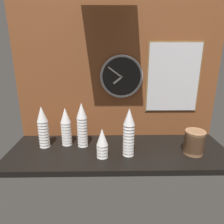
{
  "coord_description": "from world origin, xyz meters",
  "views": [
    {
      "loc": [
        -0.07,
        -1.33,
        0.71
      ],
      "look_at": [
        -0.05,
        0.04,
        0.28
      ],
      "focal_mm": 32.0,
      "sensor_mm": 36.0,
      "label": 1
    }
  ],
  "objects_px": {
    "cup_stack_center_right": "(129,132)",
    "bowl_stack_far_right": "(194,142)",
    "cup_stack_far_left": "(43,127)",
    "menu_board": "(173,78)",
    "cup_stack_left": "(66,126)",
    "wall_clock": "(121,77)",
    "cup_stack_center_left": "(82,125)",
    "cup_stack_center": "(102,143)"
  },
  "relations": [
    {
      "from": "cup_stack_center_right",
      "to": "bowl_stack_far_right",
      "type": "xyz_separation_m",
      "value": [
        0.46,
        0.01,
        -0.08
      ]
    },
    {
      "from": "cup_stack_far_left",
      "to": "menu_board",
      "type": "height_order",
      "value": "menu_board"
    },
    {
      "from": "bowl_stack_far_right",
      "to": "menu_board",
      "type": "height_order",
      "value": "menu_board"
    },
    {
      "from": "bowl_stack_far_right",
      "to": "cup_stack_left",
      "type": "bearing_deg",
      "value": 170.3
    },
    {
      "from": "cup_stack_left",
      "to": "bowl_stack_far_right",
      "type": "distance_m",
      "value": 0.94
    },
    {
      "from": "cup_stack_center_right",
      "to": "cup_stack_left",
      "type": "bearing_deg",
      "value": 159.81
    },
    {
      "from": "cup_stack_center_right",
      "to": "wall_clock",
      "type": "distance_m",
      "value": 0.46
    },
    {
      "from": "cup_stack_left",
      "to": "menu_board",
      "type": "relative_size",
      "value": 0.53
    },
    {
      "from": "cup_stack_center_left",
      "to": "menu_board",
      "type": "relative_size",
      "value": 0.61
    },
    {
      "from": "cup_stack_center_right",
      "to": "cup_stack_far_left",
      "type": "bearing_deg",
      "value": 167.52
    },
    {
      "from": "wall_clock",
      "to": "menu_board",
      "type": "relative_size",
      "value": 0.61
    },
    {
      "from": "menu_board",
      "to": "cup_stack_left",
      "type": "bearing_deg",
      "value": -169.43
    },
    {
      "from": "cup_stack_left",
      "to": "cup_stack_center_right",
      "type": "bearing_deg",
      "value": -20.19
    },
    {
      "from": "cup_stack_left",
      "to": "menu_board",
      "type": "height_order",
      "value": "menu_board"
    },
    {
      "from": "cup_stack_far_left",
      "to": "bowl_stack_far_right",
      "type": "height_order",
      "value": "cup_stack_far_left"
    },
    {
      "from": "cup_stack_far_left",
      "to": "wall_clock",
      "type": "xyz_separation_m",
      "value": [
        0.59,
        0.18,
        0.34
      ]
    },
    {
      "from": "cup_stack_far_left",
      "to": "cup_stack_center_left",
      "type": "relative_size",
      "value": 0.93
    },
    {
      "from": "cup_stack_far_left",
      "to": "wall_clock",
      "type": "relative_size",
      "value": 0.95
    },
    {
      "from": "cup_stack_center",
      "to": "bowl_stack_far_right",
      "type": "distance_m",
      "value": 0.64
    },
    {
      "from": "cup_stack_center_left",
      "to": "menu_board",
      "type": "bearing_deg",
      "value": 14.2
    },
    {
      "from": "cup_stack_left",
      "to": "cup_stack_center_left",
      "type": "bearing_deg",
      "value": -10.66
    },
    {
      "from": "cup_stack_left",
      "to": "bowl_stack_far_right",
      "type": "height_order",
      "value": "cup_stack_left"
    },
    {
      "from": "wall_clock",
      "to": "menu_board",
      "type": "distance_m",
      "value": 0.41
    },
    {
      "from": "cup_stack_center_left",
      "to": "bowl_stack_far_right",
      "type": "bearing_deg",
      "value": -9.55
    },
    {
      "from": "wall_clock",
      "to": "cup_stack_far_left",
      "type": "bearing_deg",
      "value": -163.13
    },
    {
      "from": "bowl_stack_far_right",
      "to": "wall_clock",
      "type": "xyz_separation_m",
      "value": [
        -0.5,
        0.3,
        0.41
      ]
    },
    {
      "from": "cup_stack_center_left",
      "to": "bowl_stack_far_right",
      "type": "xyz_separation_m",
      "value": [
        0.8,
        -0.13,
        -0.08
      ]
    },
    {
      "from": "cup_stack_center_right",
      "to": "menu_board",
      "type": "relative_size",
      "value": 0.61
    },
    {
      "from": "cup_stack_center_left",
      "to": "cup_stack_center",
      "type": "bearing_deg",
      "value": -48.08
    },
    {
      "from": "cup_stack_center_right",
      "to": "bowl_stack_far_right",
      "type": "distance_m",
      "value": 0.47
    },
    {
      "from": "bowl_stack_far_right",
      "to": "menu_board",
      "type": "bearing_deg",
      "value": 105.4
    },
    {
      "from": "menu_board",
      "to": "cup_stack_far_left",
      "type": "bearing_deg",
      "value": -169.38
    },
    {
      "from": "cup_stack_center",
      "to": "cup_stack_far_left",
      "type": "distance_m",
      "value": 0.48
    },
    {
      "from": "cup_stack_left",
      "to": "cup_stack_center",
      "type": "bearing_deg",
      "value": -34.88
    },
    {
      "from": "cup_stack_far_left",
      "to": "cup_stack_left",
      "type": "distance_m",
      "value": 0.17
    },
    {
      "from": "cup_stack_center_left",
      "to": "bowl_stack_far_right",
      "type": "height_order",
      "value": "cup_stack_center_left"
    },
    {
      "from": "cup_stack_center",
      "to": "wall_clock",
      "type": "distance_m",
      "value": 0.55
    },
    {
      "from": "cup_stack_far_left",
      "to": "cup_stack_left",
      "type": "bearing_deg",
      "value": 10.87
    },
    {
      "from": "wall_clock",
      "to": "menu_board",
      "type": "bearing_deg",
      "value": 1.24
    },
    {
      "from": "bowl_stack_far_right",
      "to": "cup_stack_center_right",
      "type": "bearing_deg",
      "value": -178.57
    },
    {
      "from": "cup_stack_left",
      "to": "bowl_stack_far_right",
      "type": "relative_size",
      "value": 1.7
    },
    {
      "from": "cup_stack_center_right",
      "to": "cup_stack_center",
      "type": "bearing_deg",
      "value": -171.9
    }
  ]
}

